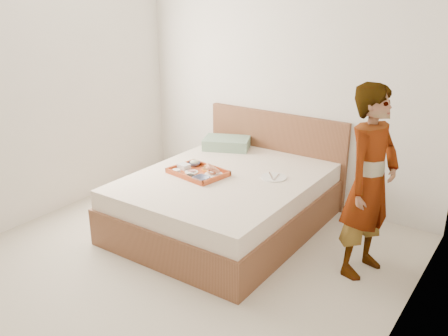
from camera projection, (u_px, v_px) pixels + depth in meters
ground at (163, 274)px, 3.93m from camera, size 3.50×4.00×0.01m
wall_back at (285, 80)px, 5.03m from camera, size 3.50×0.01×2.60m
wall_left at (13, 92)px, 4.41m from camera, size 0.01×4.00×2.60m
wall_right at (401, 167)px, 2.55m from camera, size 0.01×4.00×2.60m
bed at (226, 201)px, 4.65m from camera, size 1.65×2.00×0.53m
headboard at (275, 154)px, 5.32m from camera, size 1.65×0.06×0.95m
pillow at (227, 143)px, 5.33m from camera, size 0.59×0.51×0.12m
tray at (198, 172)px, 4.59m from camera, size 0.57×0.45×0.05m
prawn_plate at (214, 175)px, 4.53m from camera, size 0.21×0.21×0.01m
navy_bowl_big at (201, 179)px, 4.40m from camera, size 0.17×0.17×0.04m
sauce_dish at (190, 176)px, 4.46m from camera, size 0.09×0.09×0.03m
meat_plate at (191, 172)px, 4.60m from camera, size 0.15×0.15×0.01m
bread_plate at (208, 170)px, 4.66m from camera, size 0.14×0.14×0.01m
salad_bowl at (194, 164)px, 4.78m from camera, size 0.13×0.13×0.04m
plastic_tub at (184, 166)px, 4.69m from camera, size 0.12×0.11×0.05m
cheese_round at (176, 171)px, 4.61m from camera, size 0.09×0.09×0.03m
dinner_plate at (274, 177)px, 4.50m from camera, size 0.31×0.31×0.01m
person at (370, 183)px, 3.74m from camera, size 0.48×0.63×1.55m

